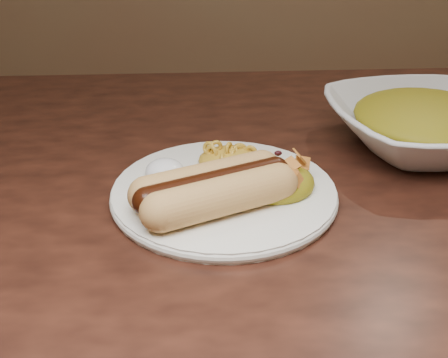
{
  "coord_description": "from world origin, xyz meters",
  "views": [
    {
      "loc": [
        0.04,
        -0.54,
        1.05
      ],
      "look_at": [
        0.07,
        -0.03,
        0.77
      ],
      "focal_mm": 42.0,
      "sensor_mm": 36.0,
      "label": 1
    }
  ],
  "objects": [
    {
      "name": "hotdog",
      "position": [
        0.06,
        -0.07,
        0.78
      ],
      "size": [
        0.15,
        0.12,
        0.04
      ],
      "rotation": [
        0.0,
        0.0,
        0.41
      ],
      "color": "#CFB85E",
      "rests_on": "plate"
    },
    {
      "name": "serving_bowl",
      "position": [
        0.35,
        0.09,
        0.78
      ],
      "size": [
        0.29,
        0.29,
        0.06
      ],
      "primitive_type": "imported",
      "rotation": [
        0.0,
        0.0,
        0.13
      ],
      "color": "silver",
      "rests_on": "table"
    },
    {
      "name": "sour_cream",
      "position": [
        0.01,
        0.0,
        0.78
      ],
      "size": [
        0.05,
        0.05,
        0.03
      ],
      "primitive_type": "ellipsoid",
      "rotation": [
        0.0,
        0.0,
        0.21
      ],
      "color": "white",
      "rests_on": "plate"
    },
    {
      "name": "taco_salad",
      "position": [
        0.13,
        -0.03,
        0.78
      ],
      "size": [
        0.09,
        0.09,
        0.04
      ],
      "rotation": [
        0.0,
        0.0,
        -0.17
      ],
      "color": "#B67602",
      "rests_on": "plate"
    },
    {
      "name": "table",
      "position": [
        0.0,
        0.0,
        0.66
      ],
      "size": [
        1.6,
        0.9,
        0.75
      ],
      "color": "#411D12",
      "rests_on": "floor"
    },
    {
      "name": "bowl_filling",
      "position": [
        0.35,
        0.09,
        0.8
      ],
      "size": [
        0.21,
        0.21,
        0.05
      ],
      "primitive_type": "ellipsoid",
      "rotation": [
        0.0,
        0.0,
        0.07
      ],
      "color": "#B67602",
      "rests_on": "serving_bowl"
    },
    {
      "name": "plate",
      "position": [
        0.07,
        -0.03,
        0.76
      ],
      "size": [
        0.32,
        0.32,
        0.01
      ],
      "primitive_type": "cylinder",
      "rotation": [
        0.0,
        0.0,
        -0.35
      ],
      "color": "white",
      "rests_on": "table"
    },
    {
      "name": "mac_and_cheese",
      "position": [
        0.09,
        0.03,
        0.78
      ],
      "size": [
        0.1,
        0.1,
        0.03
      ],
      "primitive_type": "ellipsoid",
      "rotation": [
        0.0,
        0.0,
        -0.41
      ],
      "color": "gold",
      "rests_on": "plate"
    }
  ]
}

